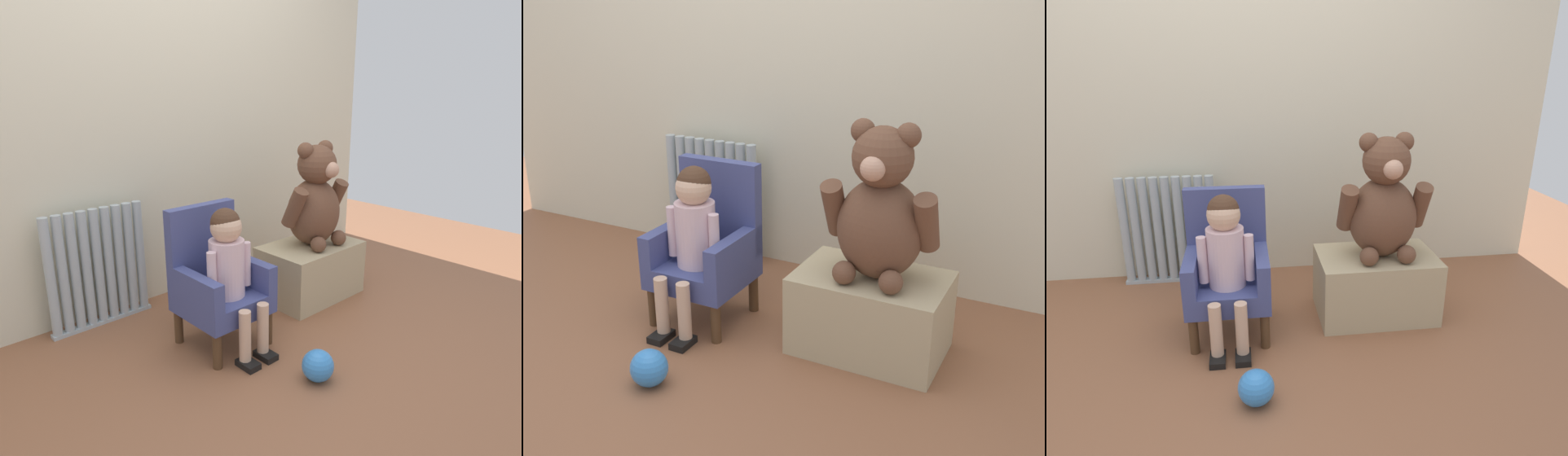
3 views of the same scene
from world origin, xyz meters
The scene contains 8 objects.
ground_plane centered at (0.00, 0.00, 0.00)m, with size 6.00×6.00×0.00m, color brown.
back_wall centered at (0.00, 1.20, 1.20)m, with size 3.80×0.05×2.40m, color beige.
radiator centered at (-0.41, 1.08, 0.32)m, with size 0.56×0.05×0.65m.
child_armchair centered at (-0.06, 0.51, 0.32)m, with size 0.39×0.38×0.69m.
child_figure centered at (-0.06, 0.40, 0.46)m, with size 0.25×0.35×0.71m.
low_bench centered at (0.69, 0.54, 0.17)m, with size 0.59×0.39×0.33m, color tan.
large_teddy_bear centered at (0.71, 0.54, 0.60)m, with size 0.45×0.32×0.62m.
toy_ball centered at (0.05, -0.07, 0.07)m, with size 0.14×0.14×0.14m, color #3683D6.
Camera 2 is at (1.44, -1.69, 1.43)m, focal length 45.00 mm.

